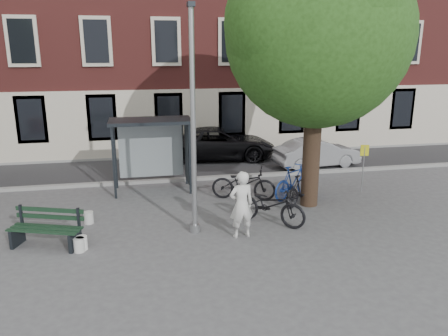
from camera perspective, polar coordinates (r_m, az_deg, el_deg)
ground at (r=12.47m, az=-3.79°, el=-8.34°), size 90.00×90.00×0.00m
road at (r=19.06m, az=-6.59°, el=0.03°), size 40.00×4.00×0.01m
curb_near at (r=17.12m, az=-6.02°, el=-1.53°), size 40.00×0.25×0.12m
curb_far at (r=20.97m, az=-7.07°, el=1.58°), size 40.00×0.25×0.12m
building_row at (r=24.46m, az=-8.41°, el=19.86°), size 30.00×8.00×14.00m
lamppost at (r=11.64m, az=-4.03°, el=4.32°), size 0.28×0.35×6.11m
tree_right at (r=13.85m, az=12.46°, el=17.54°), size 5.76×5.60×8.20m
bus_shelter at (r=15.76m, az=-8.10°, el=3.90°), size 2.85×1.45×2.62m
painter at (r=11.82m, az=2.29°, el=-4.80°), size 0.73×0.53×1.87m
bench at (r=12.34m, az=-22.18°, el=-7.52°), size 1.97×1.19×0.97m
bike_a at (r=14.87m, az=2.58°, el=-2.00°), size 2.31×1.49×1.15m
bike_b at (r=15.21m, az=9.07°, el=-1.74°), size 1.95×1.50×1.17m
bike_c at (r=12.88m, az=5.96°, el=-4.77°), size 2.21×2.08×1.18m
bike_d at (r=14.57m, az=10.15°, el=-2.77°), size 1.75×1.42×1.07m
car_dark at (r=20.45m, az=-0.72°, el=3.28°), size 5.51×3.02×1.46m
car_silver at (r=19.43m, az=12.03°, el=1.94°), size 3.87×1.76×1.23m
bucket_a at (r=13.57m, az=-17.26°, el=-6.21°), size 0.37×0.37×0.36m
bucket_b at (r=11.84m, az=-18.40°, el=-9.51°), size 0.28×0.28×0.36m
bucket_c at (r=11.93m, az=-18.07°, el=-9.29°), size 0.36×0.36×0.36m
notice_sign at (r=16.25m, az=17.80°, el=1.13°), size 0.30×0.09×1.73m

